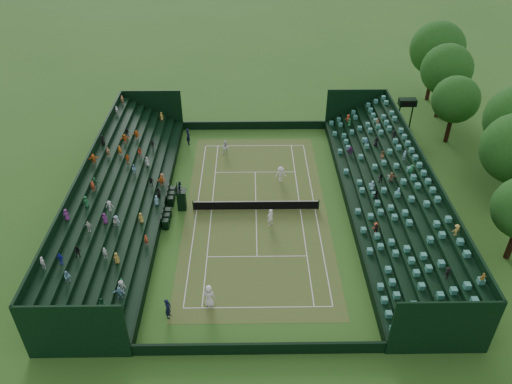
{
  "coord_description": "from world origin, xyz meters",
  "views": [
    {
      "loc": [
        -0.49,
        -36.88,
        27.9
      ],
      "look_at": [
        0.0,
        0.0,
        2.0
      ],
      "focal_mm": 35.0,
      "sensor_mm": 36.0,
      "label": 1
    }
  ],
  "objects_px": {
    "player_near_west": "(209,296)",
    "player_far_west": "(226,148)",
    "tennis_net": "(256,205)",
    "umpire_chair": "(181,197)",
    "player_far_east": "(281,174)",
    "player_near_east": "(270,218)"
  },
  "relations": [
    {
      "from": "tennis_net",
      "to": "player_far_east",
      "type": "height_order",
      "value": "player_far_east"
    },
    {
      "from": "player_near_east",
      "to": "player_far_east",
      "type": "bearing_deg",
      "value": -136.32
    },
    {
      "from": "tennis_net",
      "to": "player_far_east",
      "type": "xyz_separation_m",
      "value": [
        2.51,
        4.72,
        0.31
      ]
    },
    {
      "from": "player_near_east",
      "to": "player_far_west",
      "type": "relative_size",
      "value": 1.08
    },
    {
      "from": "player_far_west",
      "to": "player_far_east",
      "type": "bearing_deg",
      "value": -43.17
    },
    {
      "from": "player_near_west",
      "to": "player_far_west",
      "type": "xyz_separation_m",
      "value": [
        0.42,
        21.63,
        -0.13
      ]
    },
    {
      "from": "player_far_east",
      "to": "player_near_east",
      "type": "bearing_deg",
      "value": -100.67
    },
    {
      "from": "player_near_west",
      "to": "player_far_west",
      "type": "bearing_deg",
      "value": -79.76
    },
    {
      "from": "player_near_west",
      "to": "player_far_west",
      "type": "relative_size",
      "value": 1.16
    },
    {
      "from": "player_near_west",
      "to": "player_near_east",
      "type": "xyz_separation_m",
      "value": [
        4.78,
        9.23,
        -0.06
      ]
    },
    {
      "from": "tennis_net",
      "to": "player_near_east",
      "type": "bearing_deg",
      "value": -62.64
    },
    {
      "from": "umpire_chair",
      "to": "tennis_net",
      "type": "bearing_deg",
      "value": -1.92
    },
    {
      "from": "tennis_net",
      "to": "player_far_west",
      "type": "relative_size",
      "value": 7.07
    },
    {
      "from": "player_near_west",
      "to": "player_far_west",
      "type": "height_order",
      "value": "player_near_west"
    },
    {
      "from": "player_far_west",
      "to": "tennis_net",
      "type": "bearing_deg",
      "value": -72.53
    },
    {
      "from": "player_near_east",
      "to": "tennis_net",
      "type": "bearing_deg",
      "value": -98.62
    },
    {
      "from": "player_near_east",
      "to": "umpire_chair",
      "type": "bearing_deg",
      "value": -53.78
    },
    {
      "from": "umpire_chair",
      "to": "player_far_east",
      "type": "distance_m",
      "value": 10.4
    },
    {
      "from": "player_far_west",
      "to": "player_far_east",
      "type": "relative_size",
      "value": 0.99
    },
    {
      "from": "tennis_net",
      "to": "player_far_west",
      "type": "xyz_separation_m",
      "value": [
        -3.14,
        10.05,
        0.3
      ]
    },
    {
      "from": "umpire_chair",
      "to": "player_near_west",
      "type": "xyz_separation_m",
      "value": [
        3.3,
        -11.82,
        -0.35
      ]
    },
    {
      "from": "player_near_west",
      "to": "player_far_east",
      "type": "xyz_separation_m",
      "value": [
        6.07,
        16.31,
        -0.12
      ]
    }
  ]
}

